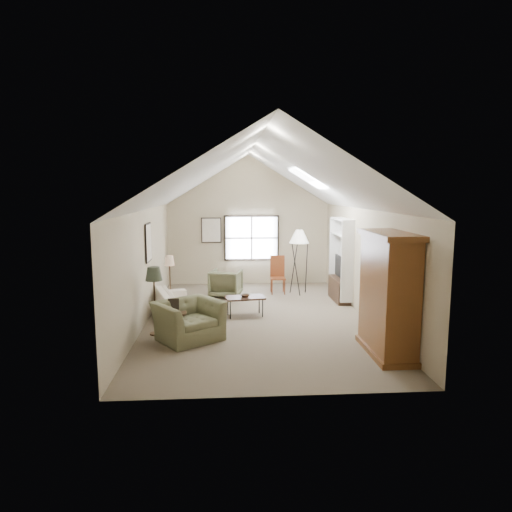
{
  "coord_description": "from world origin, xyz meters",
  "views": [
    {
      "loc": [
        -0.71,
        -10.17,
        2.95
      ],
      "look_at": [
        0.0,
        0.4,
        1.4
      ],
      "focal_mm": 32.0,
      "sensor_mm": 36.0,
      "label": 1
    }
  ],
  "objects": [
    {
      "name": "side_chair",
      "position": [
        0.77,
        2.54,
        0.54
      ],
      "size": [
        0.42,
        0.42,
        1.07
      ],
      "primitive_type": "cube",
      "rotation": [
        0.0,
        0.0,
        -0.02
      ],
      "color": "brown",
      "rests_on": "ground"
    },
    {
      "name": "coffee_table",
      "position": [
        -0.27,
        0.24,
        0.23
      ],
      "size": [
        0.97,
        0.63,
        0.46
      ],
      "primitive_type": "cube",
      "rotation": [
        0.0,
        0.0,
        0.15
      ],
      "color": "#321B14",
      "rests_on": "ground"
    },
    {
      "name": "bowl",
      "position": [
        -0.27,
        0.24,
        0.49
      ],
      "size": [
        0.25,
        0.25,
        0.05
      ],
      "primitive_type": "imported",
      "rotation": [
        0.0,
        0.0,
        0.15
      ],
      "color": "#312214",
      "rests_on": "coffee_table"
    },
    {
      "name": "tv_panel",
      "position": [
        2.32,
        1.6,
        0.92
      ],
      "size": [
        0.05,
        0.9,
        0.55
      ],
      "primitive_type": "cube",
      "color": "black",
      "rests_on": "media_console"
    },
    {
      "name": "media_console",
      "position": [
        2.32,
        1.6,
        0.3
      ],
      "size": [
        0.34,
        1.18,
        0.6
      ],
      "primitive_type": "cube",
      "color": "#382316",
      "rests_on": "ground"
    },
    {
      "name": "wall_art",
      "position": [
        -1.88,
        1.94,
        1.73
      ],
      "size": [
        1.97,
        3.71,
        0.88
      ],
      "color": "black",
      "rests_on": "room_shell"
    },
    {
      "name": "room_shell",
      "position": [
        0.0,
        0.0,
        3.21
      ],
      "size": [
        5.01,
        8.01,
        4.0
      ],
      "color": "brown",
      "rests_on": "ground"
    },
    {
      "name": "tan_lamp",
      "position": [
        -2.16,
        1.58,
        0.64
      ],
      "size": [
        0.32,
        0.32,
        1.28
      ],
      "primitive_type": null,
      "rotation": [
        0.0,
        0.0,
        0.29
      ],
      "color": "tan",
      "rests_on": "ground"
    },
    {
      "name": "armchair_far",
      "position": [
        -0.71,
        2.23,
        0.38
      ],
      "size": [
        0.99,
        1.0,
        0.75
      ],
      "primitive_type": "imported",
      "rotation": [
        0.0,
        0.0,
        2.88
      ],
      "color": "#66694A",
      "rests_on": "ground"
    },
    {
      "name": "side_table",
      "position": [
        -1.76,
        -1.22,
        0.26
      ],
      "size": [
        0.64,
        0.64,
        0.51
      ],
      "primitive_type": "cylinder",
      "rotation": [
        0.0,
        0.0,
        0.29
      ],
      "color": "#3E2A19",
      "rests_on": "ground"
    },
    {
      "name": "tv_alcove",
      "position": [
        2.34,
        1.6,
        1.15
      ],
      "size": [
        0.32,
        1.3,
        2.1
      ],
      "primitive_type": "cube",
      "color": "white",
      "rests_on": "ground"
    },
    {
      "name": "armchair_near",
      "position": [
        -1.46,
        -1.38,
        0.38
      ],
      "size": [
        1.56,
        1.53,
        0.77
      ],
      "primitive_type": "imported",
      "rotation": [
        0.0,
        0.0,
        0.61
      ],
      "color": "#6E6F4D",
      "rests_on": "ground"
    },
    {
      "name": "skylight",
      "position": [
        1.3,
        0.9,
        3.22
      ],
      "size": [
        0.8,
        1.2,
        0.52
      ],
      "primitive_type": null,
      "color": "white",
      "rests_on": "room_shell"
    },
    {
      "name": "window",
      "position": [
        0.1,
        3.96,
        1.45
      ],
      "size": [
        1.72,
        0.08,
        1.42
      ],
      "primitive_type": "cube",
      "color": "black",
      "rests_on": "room_shell"
    },
    {
      "name": "armoire",
      "position": [
        2.18,
        -2.4,
        1.1
      ],
      "size": [
        0.6,
        1.5,
        2.2
      ],
      "primitive_type": "cube",
      "color": "brown",
      "rests_on": "ground"
    },
    {
      "name": "sofa",
      "position": [
        -1.86,
        0.38,
        0.3
      ],
      "size": [
        1.35,
        2.19,
        0.6
      ],
      "primitive_type": "imported",
      "rotation": [
        0.0,
        0.0,
        1.86
      ],
      "color": "beige",
      "rests_on": "ground"
    },
    {
      "name": "tripod_lamp",
      "position": [
        1.35,
        2.41,
        0.93
      ],
      "size": [
        0.65,
        0.65,
        1.87
      ],
      "primitive_type": null,
      "rotation": [
        0.0,
        0.0,
        -0.22
      ],
      "color": "white",
      "rests_on": "ground"
    },
    {
      "name": "dark_lamp",
      "position": [
        -2.16,
        -1.02,
        0.71
      ],
      "size": [
        0.43,
        0.43,
        1.43
      ],
      "primitive_type": null,
      "rotation": [
        0.0,
        0.0,
        0.29
      ],
      "color": "#242A1D",
      "rests_on": "ground"
    }
  ]
}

